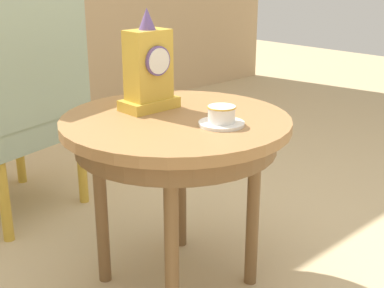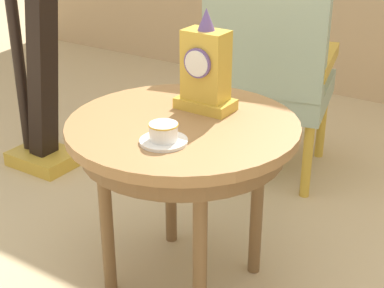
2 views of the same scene
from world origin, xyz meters
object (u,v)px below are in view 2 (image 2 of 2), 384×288
object	(u,v)px
teacup_left	(164,134)
mantel_clock	(206,70)
armchair	(269,58)
side_table	(183,143)
harp	(33,19)

from	to	relation	value
teacup_left	mantel_clock	distance (m)	0.32
teacup_left	armchair	world-z (taller)	armchair
mantel_clock	teacup_left	bearing A→B (deg)	-81.72
side_table	harp	distance (m)	1.15
harp	armchair	bearing A→B (deg)	27.17
side_table	teacup_left	world-z (taller)	teacup_left
side_table	harp	size ratio (longest dim) A/B	0.41
mantel_clock	side_table	bearing A→B (deg)	-89.88
armchair	side_table	bearing A→B (deg)	-81.76
teacup_left	harp	distance (m)	1.24
armchair	harp	xyz separation A→B (m)	(-0.94, -0.48, 0.14)
side_table	teacup_left	distance (m)	0.19
mantel_clock	armchair	size ratio (longest dim) A/B	0.29
side_table	armchair	size ratio (longest dim) A/B	0.65
mantel_clock	armchair	xyz separation A→B (m)	(-0.12, 0.73, -0.16)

